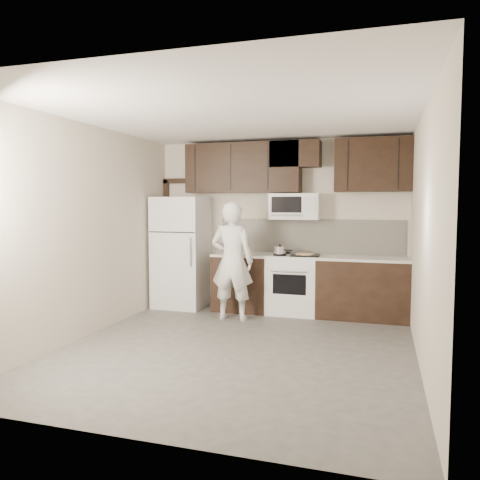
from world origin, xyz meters
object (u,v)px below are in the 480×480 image
at_px(stove, 293,284).
at_px(person, 232,261).
at_px(refrigerator, 181,252).
at_px(microwave, 295,207).

height_order(stove, person, person).
distance_m(refrigerator, person, 1.21).
distance_m(stove, microwave, 1.20).
relative_size(refrigerator, person, 1.04).
bearing_deg(microwave, person, -136.39).
bearing_deg(refrigerator, microwave, 5.15).
xyz_separation_m(microwave, person, (-0.78, -0.75, -0.79)).
bearing_deg(microwave, refrigerator, -174.85).
bearing_deg(person, microwave, -137.42).
height_order(stove, microwave, microwave).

